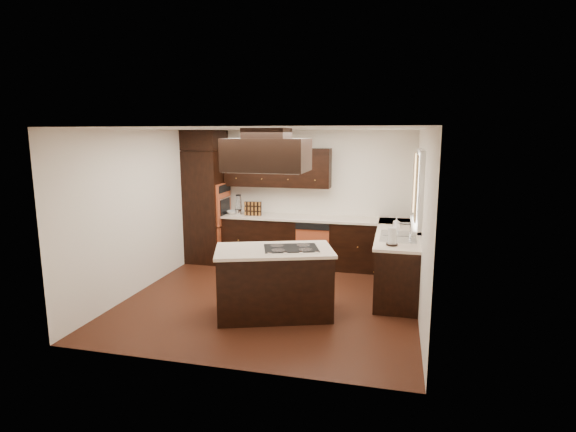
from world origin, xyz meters
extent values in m
cube|color=#502514|center=(0.00, 0.00, -0.01)|extent=(4.20, 4.20, 0.02)
cube|color=silver|center=(0.00, 0.00, 2.51)|extent=(4.20, 4.20, 0.02)
cube|color=white|center=(0.00, 2.11, 1.25)|extent=(4.20, 0.02, 2.50)
cube|color=white|center=(0.00, -2.11, 1.25)|extent=(4.20, 0.02, 2.50)
cube|color=white|center=(-2.11, 0.00, 1.25)|extent=(0.02, 4.20, 2.50)
cube|color=white|center=(2.11, 0.00, 1.25)|extent=(0.02, 4.20, 2.50)
cube|color=black|center=(-1.78, 1.71, 1.06)|extent=(0.65, 0.75, 2.12)
cube|color=#C7552E|center=(-1.43, 1.71, 1.12)|extent=(0.05, 0.62, 0.78)
cube|color=black|center=(0.03, 1.80, 0.44)|extent=(2.93, 0.60, 0.88)
cube|color=black|center=(1.80, 0.90, 0.44)|extent=(0.60, 2.40, 0.88)
cube|color=#F2DDC6|center=(0.03, 1.79, 0.90)|extent=(2.93, 0.63, 0.04)
cube|color=#F2DDC6|center=(1.79, 0.90, 0.90)|extent=(0.63, 2.40, 0.04)
cube|color=black|center=(-0.43, 1.93, 1.81)|extent=(2.00, 0.34, 0.72)
cube|color=#C7552E|center=(0.33, 1.50, 0.40)|extent=(0.60, 0.05, 0.72)
cube|color=silver|center=(2.07, 0.55, 1.65)|extent=(0.06, 1.32, 1.12)
cube|color=white|center=(2.10, 0.55, 1.65)|extent=(0.00, 1.20, 1.00)
cube|color=beige|center=(2.01, 0.13, 1.70)|extent=(0.02, 0.34, 0.90)
cube|color=beige|center=(2.01, 0.97, 1.70)|extent=(0.02, 0.34, 0.90)
cube|color=silver|center=(1.80, 0.55, 0.92)|extent=(0.52, 0.84, 0.01)
cube|color=black|center=(0.20, -0.58, 0.44)|extent=(1.68, 1.26, 0.88)
cube|color=#F2DDC6|center=(0.20, -0.58, 0.90)|extent=(1.75, 1.32, 0.04)
cube|color=black|center=(0.41, -0.51, 0.93)|extent=(0.82, 0.67, 0.01)
cube|color=black|center=(0.10, -0.55, 2.16)|extent=(1.05, 0.72, 0.42)
cube|color=black|center=(0.10, -0.55, 2.44)|extent=(0.55, 0.50, 0.13)
cylinder|color=silver|center=(-1.14, 1.74, 0.97)|extent=(0.15, 0.15, 0.10)
cone|color=silver|center=(-1.14, 1.74, 1.15)|extent=(0.13, 0.13, 0.26)
cube|color=black|center=(-0.85, 1.73, 1.05)|extent=(0.32, 0.13, 0.26)
imported|color=silver|center=(-1.26, 1.79, 0.95)|extent=(0.32, 0.32, 0.06)
imported|color=silver|center=(1.77, 1.15, 1.01)|extent=(0.10, 0.11, 0.18)
cylinder|color=silver|center=(1.72, -0.02, 1.05)|extent=(0.14, 0.14, 0.25)
camera|label=1|loc=(1.74, -6.17, 2.43)|focal=28.00mm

